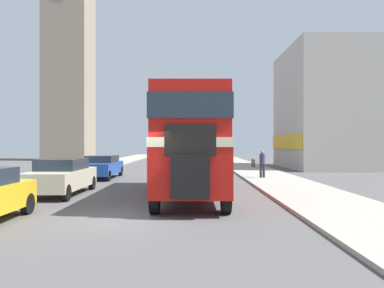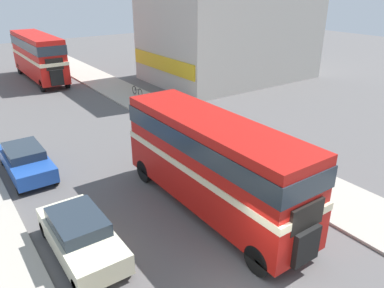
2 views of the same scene
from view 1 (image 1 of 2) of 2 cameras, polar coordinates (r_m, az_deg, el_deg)
ground_plane at (r=11.24m, az=-9.67°, el=-11.02°), size 120.00×120.00×0.00m
sidewalk_right at (r=12.09m, az=24.30°, el=-9.95°), size 3.50×120.00×0.12m
double_decker_bus at (r=15.42m, az=-0.00°, el=0.99°), size 2.50×9.80×4.03m
bus_distant at (r=42.95m, az=0.69°, el=0.62°), size 2.49×10.60×4.35m
car_parked_mid at (r=16.82m, az=-19.09°, el=-4.64°), size 1.84×4.50×1.51m
car_parked_far at (r=24.01m, az=-13.38°, el=-3.32°), size 1.83×4.63×1.42m
pedestrian_walking at (r=22.94m, az=10.85°, el=-2.73°), size 0.33×0.33×1.64m
bicycle_on_pavement at (r=32.80m, az=9.50°, el=-2.88°), size 0.05×1.76×0.78m
church_tower at (r=54.98m, az=-18.02°, el=18.18°), size 5.88×5.88×37.75m
shop_building_block at (r=37.00m, az=25.92°, el=4.88°), size 15.38×10.37×10.56m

